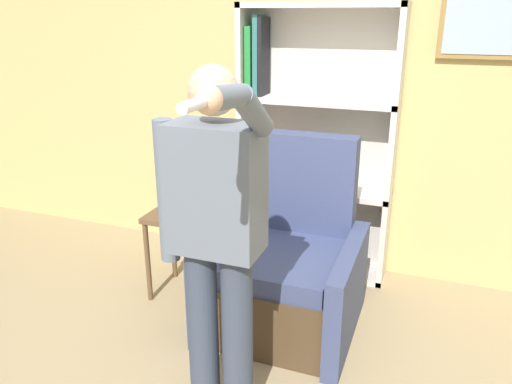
{
  "coord_description": "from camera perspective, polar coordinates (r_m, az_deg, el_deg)",
  "views": [
    {
      "loc": [
        0.69,
        -1.65,
        1.92
      ],
      "look_at": [
        -0.15,
        0.62,
        1.05
      ],
      "focal_mm": 35.0,
      "sensor_mm": 36.0,
      "label": 1
    }
  ],
  "objects": [
    {
      "name": "armchair",
      "position": [
        3.26,
        3.58,
        -8.87
      ],
      "size": [
        0.91,
        0.91,
        1.19
      ],
      "color": "#4C3823",
      "rests_on": "ground_plane"
    },
    {
      "name": "bookcase",
      "position": [
        3.76,
        5.4,
        5.07
      ],
      "size": [
        1.15,
        0.28,
        2.0
      ],
      "color": "silver",
      "rests_on": "ground_plane"
    },
    {
      "name": "wall_back",
      "position": [
        3.78,
        10.05,
        11.56
      ],
      "size": [
        8.0,
        0.11,
        2.8
      ],
      "color": "tan",
      "rests_on": "ground_plane"
    },
    {
      "name": "side_table",
      "position": [
        3.54,
        -8.53,
        -4.15
      ],
      "size": [
        0.41,
        0.41,
        0.63
      ],
      "color": "brown",
      "rests_on": "ground_plane"
    },
    {
      "name": "table_lamp",
      "position": [
        3.39,
        -8.88,
        2.44
      ],
      "size": [
        0.24,
        0.24,
        0.4
      ],
      "color": "#4C4233",
      "rests_on": "side_table"
    },
    {
      "name": "person_standing",
      "position": [
        2.24,
        -4.64,
        -4.83
      ],
      "size": [
        0.55,
        0.78,
        1.73
      ],
      "color": "#384256",
      "rests_on": "ground_plane"
    }
  ]
}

